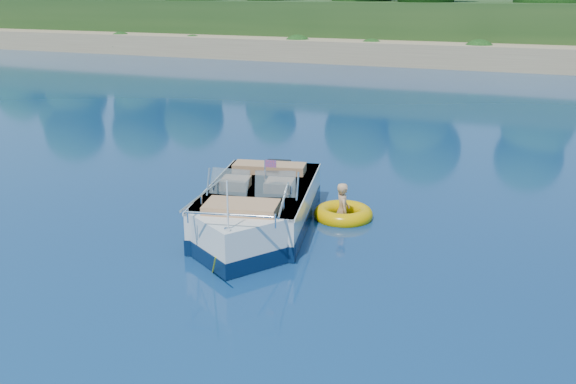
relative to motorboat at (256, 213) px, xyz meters
name	(u,v)px	position (x,y,z in m)	size (l,w,h in m)	color
ground	(199,313)	(0.72, -3.69, -0.39)	(160.00, 160.00, 0.00)	#0A1D4B
shoreline	(512,29)	(0.72, 60.08, 0.59)	(170.00, 59.00, 6.00)	#937855
motorboat	(256,213)	(0.00, 0.00, 0.00)	(3.00, 5.94, 2.01)	silver
tow_tube	(343,214)	(1.47, 1.44, -0.30)	(1.39, 1.39, 0.35)	#E4A700
boy	(342,218)	(1.46, 1.40, -0.39)	(0.49, 0.32, 1.35)	tan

